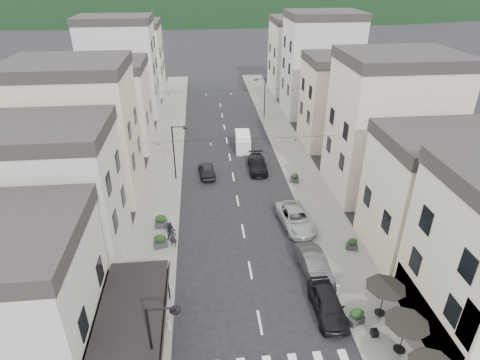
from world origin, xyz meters
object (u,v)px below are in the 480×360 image
object	(u,v)px
parked_car_a	(328,304)
parked_car_d	(258,165)
parked_car_c	(296,218)
parked_car_b	(314,264)
parked_car_e	(207,170)
pedestrian_b	(171,232)
delivery_van	(243,141)
pedestrian_a	(173,238)

from	to	relation	value
parked_car_a	parked_car_d	size ratio (longest dim) A/B	0.96
parked_car_c	parked_car_d	bearing A→B (deg)	93.30
parked_car_a	parked_car_d	world-z (taller)	parked_car_a
parked_car_b	parked_car_e	xyz separation A→B (m)	(-7.40, 16.23, -0.10)
parked_car_a	pedestrian_b	size ratio (longest dim) A/B	2.68
parked_car_e	delivery_van	bearing A→B (deg)	-129.50
parked_car_d	delivery_van	world-z (taller)	delivery_van
parked_car_d	pedestrian_b	size ratio (longest dim) A/B	2.80
parked_car_d	parked_car_a	bearing A→B (deg)	-83.58
pedestrian_a	pedestrian_b	size ratio (longest dim) A/B	0.97
parked_car_d	parked_car_e	size ratio (longest dim) A/B	1.22
parked_car_b	pedestrian_b	xyz separation A→B (m)	(-10.63, 4.84, 0.20)
delivery_van	pedestrian_b	distance (m)	19.74
parked_car_d	parked_car_b	bearing A→B (deg)	-82.14
parked_car_b	parked_car_c	bearing A→B (deg)	84.12
pedestrian_a	parked_car_b	bearing A→B (deg)	-8.10
pedestrian_a	pedestrian_b	distance (m)	0.84
parked_car_a	parked_car_c	size ratio (longest dim) A/B	0.84
parked_car_e	pedestrian_a	xyz separation A→B (m)	(-3.00, -12.20, 0.28)
pedestrian_a	pedestrian_b	xyz separation A→B (m)	(-0.23, 0.81, 0.03)
parked_car_a	delivery_van	world-z (taller)	delivery_van
parked_car_a	parked_car_d	distance (m)	20.97
delivery_van	pedestrian_a	xyz separation A→B (m)	(-7.60, -18.94, -0.08)
parked_car_c	pedestrian_a	distance (m)	10.60
parked_car_d	parked_car_e	xyz separation A→B (m)	(-5.60, -0.77, -0.02)
parked_car_a	parked_car_e	xyz separation A→B (m)	(-7.28, 20.14, -0.11)
delivery_van	parked_car_c	bearing A→B (deg)	-77.46
parked_car_e	pedestrian_a	distance (m)	12.56
delivery_van	pedestrian_b	size ratio (longest dim) A/B	2.62
parked_car_b	parked_car_c	world-z (taller)	parked_car_b
parked_car_d	delivery_van	distance (m)	6.07
parked_car_b	pedestrian_a	size ratio (longest dim) A/B	2.83
parked_car_c	pedestrian_a	world-z (taller)	pedestrian_a
pedestrian_b	parked_car_e	bearing A→B (deg)	75.52
parked_car_a	parked_car_e	distance (m)	21.42
parked_car_d	pedestrian_b	bearing A→B (deg)	-124.16
pedestrian_a	delivery_van	bearing A→B (deg)	81.25
pedestrian_b	pedestrian_a	bearing A→B (deg)	-73.10
parked_car_a	parked_car_b	bearing A→B (deg)	87.82
parked_car_a	pedestrian_a	size ratio (longest dim) A/B	2.77
parked_car_d	pedestrian_a	bearing A→B (deg)	-121.74
parked_car_e	parked_car_b	bearing A→B (deg)	109.30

